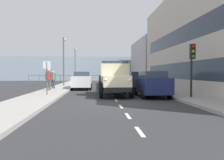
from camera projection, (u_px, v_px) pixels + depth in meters
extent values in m
plane|color=#2D2D30|center=(107.00, 89.00, 23.44)|extent=(80.00, 80.00, 0.00)
cube|color=#9E9993|center=(153.00, 88.00, 23.78)|extent=(2.52, 43.81, 0.15)
cube|color=#9E9993|center=(61.00, 88.00, 23.10)|extent=(2.52, 43.81, 0.15)
cube|color=silver|center=(140.00, 131.00, 6.28)|extent=(0.12, 1.10, 0.01)
cube|color=silver|center=(128.00, 116.00, 8.55)|extent=(0.12, 1.10, 0.01)
cube|color=silver|center=(121.00, 106.00, 10.95)|extent=(0.12, 1.10, 0.01)
cube|color=silver|center=(116.00, 100.00, 13.54)|extent=(0.12, 1.10, 0.01)
cube|color=silver|center=(113.00, 95.00, 16.26)|extent=(0.12, 1.10, 0.01)
cube|color=silver|center=(110.00, 92.00, 19.16)|extent=(0.12, 1.10, 0.01)
cube|color=silver|center=(108.00, 90.00, 22.08)|extent=(0.12, 1.10, 0.01)
cube|color=silver|center=(107.00, 88.00, 24.29)|extent=(0.12, 1.10, 0.01)
cube|color=silver|center=(106.00, 86.00, 27.20)|extent=(0.12, 1.10, 0.01)
cube|color=silver|center=(105.00, 85.00, 29.85)|extent=(0.12, 1.10, 0.01)
cube|color=silver|center=(104.00, 84.00, 32.50)|extent=(0.12, 1.10, 0.01)
cube|color=silver|center=(103.00, 83.00, 35.33)|extent=(0.12, 1.10, 0.01)
cube|color=silver|center=(103.00, 83.00, 38.25)|extent=(0.12, 1.10, 0.01)
cube|color=silver|center=(102.00, 82.00, 41.09)|extent=(0.12, 1.10, 0.01)
cube|color=#2D3847|center=(181.00, 71.00, 19.41)|extent=(0.08, 21.56, 1.40)
cube|color=#2D3847|center=(181.00, 35.00, 19.32)|extent=(0.08, 21.56, 1.40)
cube|color=#B7B2B7|center=(159.00, 62.00, 40.04)|extent=(7.80, 13.66, 7.20)
cube|color=#8C9EAD|center=(101.00, 69.00, 48.19)|extent=(80.00, 0.80, 5.00)
cylinder|color=#4C5156|center=(172.00, 78.00, 45.66)|extent=(0.08, 0.08, 1.20)
cylinder|color=#4C5156|center=(162.00, 78.00, 45.52)|extent=(0.08, 0.08, 1.20)
cylinder|color=#4C5156|center=(152.00, 78.00, 45.38)|extent=(0.08, 0.08, 1.20)
cylinder|color=#4C5156|center=(142.00, 78.00, 45.23)|extent=(0.08, 0.08, 1.20)
cylinder|color=#4C5156|center=(132.00, 78.00, 45.09)|extent=(0.08, 0.08, 1.20)
cylinder|color=#4C5156|center=(122.00, 78.00, 44.95)|extent=(0.08, 0.08, 1.20)
cylinder|color=#4C5156|center=(112.00, 78.00, 44.80)|extent=(0.08, 0.08, 1.20)
cylinder|color=#4C5156|center=(102.00, 78.00, 44.66)|extent=(0.08, 0.08, 1.20)
cylinder|color=#4C5156|center=(92.00, 78.00, 44.52)|extent=(0.08, 0.08, 1.20)
cylinder|color=#4C5156|center=(81.00, 78.00, 44.38)|extent=(0.08, 0.08, 1.20)
cylinder|color=#4C5156|center=(71.00, 78.00, 44.23)|extent=(0.08, 0.08, 1.20)
cylinder|color=#4C5156|center=(60.00, 78.00, 44.09)|extent=(0.08, 0.08, 1.20)
cylinder|color=#4C5156|center=(50.00, 78.00, 43.95)|extent=(0.08, 0.08, 1.20)
cylinder|color=#4C5156|center=(39.00, 78.00, 43.80)|extent=(0.08, 0.08, 1.20)
cylinder|color=#4C5156|center=(29.00, 78.00, 43.66)|extent=(0.08, 0.08, 1.20)
cube|color=#4C5156|center=(102.00, 75.00, 44.65)|extent=(28.00, 0.08, 0.08)
cube|color=black|center=(114.00, 87.00, 16.33)|extent=(1.64, 5.60, 0.30)
cube|color=beige|center=(117.00, 81.00, 14.47)|extent=(1.72, 1.90, 0.70)
cube|color=silver|center=(118.00, 82.00, 13.58)|extent=(1.16, 0.08, 0.56)
sphere|color=white|center=(130.00, 80.00, 13.63)|extent=(0.20, 0.20, 0.20)
sphere|color=white|center=(106.00, 80.00, 13.52)|extent=(0.20, 0.20, 0.20)
cube|color=beige|center=(115.00, 72.00, 15.96)|extent=(1.93, 1.34, 1.15)
cube|color=#2D3847|center=(115.00, 65.00, 15.95)|extent=(1.78, 1.23, 0.56)
cube|color=#2D2319|center=(113.00, 83.00, 17.66)|extent=(2.10, 2.80, 0.16)
cube|color=black|center=(126.00, 79.00, 17.73)|extent=(0.08, 2.80, 0.56)
cube|color=black|center=(100.00, 79.00, 17.58)|extent=(0.08, 2.80, 0.56)
cylinder|color=black|center=(131.00, 91.00, 14.73)|extent=(0.24, 0.90, 0.90)
cylinder|color=black|center=(101.00, 91.00, 14.59)|extent=(0.24, 0.90, 0.90)
cylinder|color=black|center=(125.00, 88.00, 17.94)|extent=(0.24, 0.90, 0.90)
cylinder|color=black|center=(100.00, 88.00, 17.80)|extent=(0.24, 0.90, 0.90)
cube|color=navy|center=(151.00, 85.00, 15.30)|extent=(1.74, 4.07, 1.00)
cube|color=#2D3847|center=(152.00, 74.00, 15.08)|extent=(1.43, 2.24, 0.42)
cylinder|color=black|center=(136.00, 91.00, 16.52)|extent=(0.18, 0.60, 0.60)
cylinder|color=black|center=(158.00, 91.00, 16.63)|extent=(0.18, 0.60, 0.60)
cylinder|color=black|center=(143.00, 94.00, 14.00)|extent=(0.18, 0.60, 0.60)
cylinder|color=black|center=(170.00, 94.00, 14.12)|extent=(0.18, 0.60, 0.60)
cube|color=black|center=(136.00, 82.00, 21.01)|extent=(1.67, 4.23, 1.00)
cube|color=#2D3847|center=(137.00, 74.00, 20.79)|extent=(1.37, 2.33, 0.42)
cylinder|color=black|center=(126.00, 86.00, 22.28)|extent=(0.18, 0.60, 0.60)
cylinder|color=black|center=(142.00, 86.00, 22.39)|extent=(0.18, 0.60, 0.60)
cylinder|color=black|center=(130.00, 88.00, 19.66)|extent=(0.18, 0.60, 0.60)
cylinder|color=black|center=(148.00, 88.00, 19.77)|extent=(0.18, 0.60, 0.60)
cube|color=white|center=(82.00, 81.00, 22.55)|extent=(1.77, 4.60, 1.00)
cube|color=#2D3847|center=(82.00, 74.00, 22.73)|extent=(1.45, 2.53, 0.42)
cylinder|color=black|center=(90.00, 87.00, 21.20)|extent=(0.18, 0.60, 0.60)
cylinder|color=black|center=(72.00, 87.00, 21.08)|extent=(0.18, 0.60, 0.60)
cylinder|color=black|center=(91.00, 85.00, 24.05)|extent=(0.18, 0.60, 0.60)
cylinder|color=black|center=(75.00, 85.00, 23.93)|extent=(0.18, 0.60, 0.60)
cylinder|color=#4C473D|center=(50.00, 85.00, 19.29)|extent=(0.14, 0.14, 0.88)
cylinder|color=#4C473D|center=(48.00, 85.00, 19.28)|extent=(0.14, 0.14, 0.88)
cylinder|color=maroon|center=(49.00, 76.00, 19.26)|extent=(0.34, 0.34, 0.69)
cylinder|color=maroon|center=(51.00, 76.00, 19.28)|extent=(0.09, 0.09, 0.64)
cylinder|color=maroon|center=(46.00, 76.00, 19.25)|extent=(0.09, 0.09, 0.64)
sphere|color=tan|center=(49.00, 70.00, 19.25)|extent=(0.24, 0.24, 0.24)
cylinder|color=#383342|center=(54.00, 84.00, 21.42)|extent=(0.14, 0.14, 0.81)
cylinder|color=#383342|center=(52.00, 84.00, 21.41)|extent=(0.14, 0.14, 0.81)
cylinder|color=#47724C|center=(53.00, 76.00, 21.39)|extent=(0.34, 0.34, 0.64)
cylinder|color=#47724C|center=(56.00, 77.00, 21.41)|extent=(0.09, 0.09, 0.59)
cylinder|color=#47724C|center=(51.00, 77.00, 21.38)|extent=(0.09, 0.09, 0.59)
sphere|color=tan|center=(53.00, 72.00, 21.38)|extent=(0.22, 0.22, 0.22)
cylinder|color=black|center=(191.00, 71.00, 13.87)|extent=(0.12, 0.12, 3.20)
cube|color=black|center=(193.00, 51.00, 13.70)|extent=(0.28, 0.24, 0.90)
sphere|color=red|center=(193.00, 46.00, 13.57)|extent=(0.18, 0.18, 0.18)
sphere|color=orange|center=(193.00, 51.00, 13.58)|extent=(0.18, 0.18, 0.18)
sphere|color=green|center=(193.00, 56.00, 13.59)|extent=(0.18, 0.18, 0.18)
cylinder|color=#59595B|center=(64.00, 62.00, 26.01)|extent=(0.16, 0.16, 5.52)
cylinder|color=#59595B|center=(64.00, 39.00, 26.38)|extent=(0.10, 0.90, 0.10)
sphere|color=silver|center=(65.00, 40.00, 26.83)|extent=(0.32, 0.32, 0.32)
cylinder|color=#59595B|center=(75.00, 65.00, 37.98)|extent=(0.16, 0.16, 5.66)
cylinder|color=#59595B|center=(75.00, 49.00, 38.35)|extent=(0.10, 0.90, 0.10)
sphere|color=silver|center=(76.00, 49.00, 38.80)|extent=(0.32, 0.32, 0.32)
cylinder|color=#4C4C4C|center=(47.00, 78.00, 15.28)|extent=(0.07, 0.07, 2.20)
cube|color=silver|center=(47.00, 65.00, 15.25)|extent=(0.50, 0.04, 0.50)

